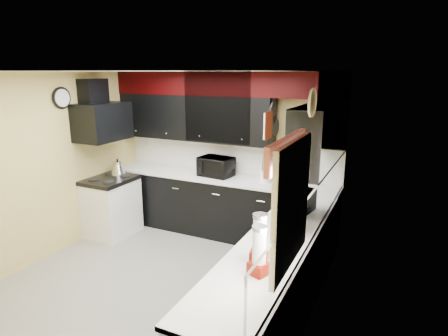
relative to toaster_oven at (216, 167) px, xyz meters
The scene contains 35 objects.
ground 1.85m from the toaster_oven, 87.81° to the right, with size 3.60×3.60×0.00m, color gray.
wall_back 0.34m from the toaster_oven, 79.06° to the left, with size 3.60×0.06×2.50m, color #E0C666.
wall_right 2.39m from the toaster_oven, 38.97° to the right, with size 0.06×3.60×2.50m, color #E0C666.
wall_left 2.31m from the toaster_oven, 139.23° to the right, with size 0.06×3.60×2.50m, color #E0C666.
ceiling 2.06m from the toaster_oven, 87.81° to the right, with size 3.60×3.60×0.06m, color white.
cab_back 0.64m from the toaster_oven, ahead, with size 3.60×0.60×0.90m, color black.
cab_right 2.47m from the toaster_oven, 49.17° to the right, with size 0.60×3.00×0.90m, color black.
counter_back 0.18m from the toaster_oven, ahead, with size 3.62×0.64×0.04m, color white.
counter_right 2.39m from the toaster_oven, 49.17° to the right, with size 0.64×3.02×0.04m, color white.
splash_back 0.31m from the toaster_oven, 78.69° to the left, with size 3.60×0.02×0.50m, color white.
splash_right 2.38m from the toaster_oven, 39.13° to the right, with size 0.02×3.60×0.50m, color white.
upper_back 0.85m from the toaster_oven, 164.55° to the left, with size 2.60×0.35×0.70m, color black.
upper_right 1.92m from the toaster_oven, 19.71° to the right, with size 0.35×1.80×0.70m, color black.
soffit_back 1.25m from the toaster_oven, 63.91° to the left, with size 3.60×0.36×0.35m, color black.
soffit_right 2.68m from the toaster_oven, 45.09° to the right, with size 0.36×3.24×0.35m, color black.
stove 1.75m from the toaster_oven, 152.44° to the right, with size 0.60×0.75×0.86m, color white.
cooktop 1.64m from the toaster_oven, 152.44° to the right, with size 0.62×0.77×0.06m, color black.
hood 1.81m from the toaster_oven, 153.24° to the right, with size 0.50×0.78×0.55m, color black.
hood_duct 2.11m from the toaster_oven, 155.11° to the right, with size 0.24×0.40×0.40m, color black.
window 3.06m from the toaster_oven, 52.52° to the right, with size 0.03×0.86×0.96m, color white, non-canonical shape.
valance 3.12m from the toaster_oven, 53.35° to the right, with size 0.04×0.88×0.20m, color red.
pan_top 1.27m from the toaster_oven, ahead, with size 0.03×0.22×0.40m, color black, non-canonical shape.
pan_mid 1.10m from the toaster_oven, ahead, with size 0.03×0.28×0.46m, color black, non-canonical shape.
pan_low 1.10m from the toaster_oven, 11.42° to the left, with size 0.03×0.24×0.42m, color black, non-canonical shape.
cut_board 1.16m from the toaster_oven, 12.87° to the right, with size 0.03×0.26×0.35m, color white.
baskets 2.15m from the toaster_oven, 42.64° to the right, with size 0.27×0.27×0.50m, color brown, non-canonical shape.
clock 2.37m from the toaster_oven, 143.82° to the right, with size 0.03×0.30×0.30m, color black, non-canonical shape.
deco_plate 2.85m from the toaster_oven, 45.39° to the right, with size 0.03×0.24×0.24m, color white, non-canonical shape.
toaster_oven is the anchor object (origin of this frame).
microwave 1.82m from the toaster_oven, 33.26° to the right, with size 0.46×0.31×0.26m, color black.
utensil_crock 0.80m from the toaster_oven, ahead, with size 0.16×0.16×0.17m, color white.
knife_block 1.08m from the toaster_oven, ahead, with size 0.11×0.15×0.24m, color black.
kettle 1.56m from the toaster_oven, 160.73° to the right, with size 0.22×0.22×0.20m, color #ACACB0, non-canonical shape.
dispenser_a 2.72m from the toaster_oven, 55.46° to the right, with size 0.15×0.15×0.40m, color #741300, non-canonical shape.
dispenser_b 2.92m from the toaster_oven, 56.56° to the right, with size 0.14×0.14×0.38m, color maroon, non-canonical shape.
Camera 1 is at (2.45, -3.45, 2.49)m, focal length 30.00 mm.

